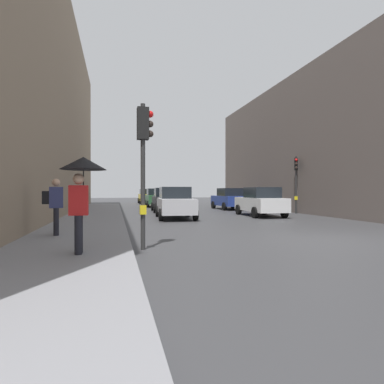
{
  "coord_description": "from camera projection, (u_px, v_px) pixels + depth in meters",
  "views": [
    {
      "loc": [
        -6.31,
        -8.3,
        1.55
      ],
      "look_at": [
        -2.26,
        7.86,
        1.48
      ],
      "focal_mm": 28.72,
      "sensor_mm": 36.0,
      "label": 1
    }
  ],
  "objects": [
    {
      "name": "ground_plane",
      "position": [
        323.0,
        240.0,
        9.59
      ],
      "size": [
        120.0,
        120.0,
        0.0
      ],
      "primitive_type": "plane",
      "color": "#38383A"
    },
    {
      "name": "sidewalk_kerb",
      "position": [
        88.0,
        224.0,
        13.6
      ],
      "size": [
        3.13,
        40.0,
        0.16
      ],
      "primitive_type": "cube",
      "color": "gray",
      "rests_on": "ground"
    },
    {
      "name": "building_facade_right",
      "position": [
        351.0,
        148.0,
        24.42
      ],
      "size": [
        12.0,
        24.79,
        9.85
      ],
      "primitive_type": "cube",
      "color": "#5B514C",
      "rests_on": "ground"
    },
    {
      "name": "traffic_light_mid_street",
      "position": [
        296.0,
        174.0,
        20.78
      ],
      "size": [
        0.36,
        0.45,
        3.88
      ],
      "color": "#2D2D2D",
      "rests_on": "ground"
    },
    {
      "name": "traffic_light_near_left",
      "position": [
        144.0,
        149.0,
        8.06
      ],
      "size": [
        0.43,
        0.25,
        3.83
      ],
      "color": "#2D2D2D",
      "rests_on": "ground"
    },
    {
      "name": "car_white_compact",
      "position": [
        261.0,
        202.0,
        18.72
      ],
      "size": [
        2.17,
        4.28,
        1.76
      ],
      "color": "silver",
      "rests_on": "ground"
    },
    {
      "name": "car_dark_suv",
      "position": [
        166.0,
        200.0,
        22.84
      ],
      "size": [
        2.19,
        4.29,
        1.76
      ],
      "color": "black",
      "rests_on": "ground"
    },
    {
      "name": "car_yellow_taxi",
      "position": [
        147.0,
        196.0,
        37.15
      ],
      "size": [
        2.04,
        4.21,
        1.76
      ],
      "color": "yellow",
      "rests_on": "ground"
    },
    {
      "name": "car_silver_hatchback",
      "position": [
        175.0,
        203.0,
        17.2
      ],
      "size": [
        2.25,
        4.31,
        1.76
      ],
      "color": "#BCBCC1",
      "rests_on": "ground"
    },
    {
      "name": "car_blue_van",
      "position": [
        229.0,
        199.0,
        25.52
      ],
      "size": [
        2.05,
        4.22,
        1.76
      ],
      "color": "navy",
      "rests_on": "ground"
    },
    {
      "name": "car_green_estate",
      "position": [
        156.0,
        198.0,
        29.77
      ],
      "size": [
        2.07,
        4.23,
        1.76
      ],
      "color": "#2D6038",
      "rests_on": "ground"
    },
    {
      "name": "pedestrian_with_umbrella",
      "position": [
        82.0,
        178.0,
        6.78
      ],
      "size": [
        1.0,
        1.0,
        2.14
      ],
      "color": "black",
      "rests_on": "sidewalk_kerb"
    },
    {
      "name": "pedestrian_with_grey_backpack",
      "position": [
        55.0,
        203.0,
        9.58
      ],
      "size": [
        0.64,
        0.39,
        1.77
      ],
      "color": "black",
      "rests_on": "sidewalk_kerb"
    }
  ]
}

